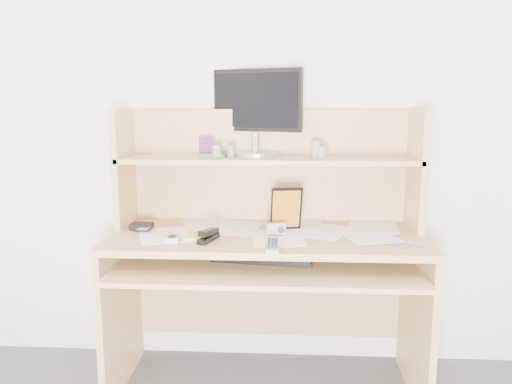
# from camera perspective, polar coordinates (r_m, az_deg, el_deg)

# --- Properties ---
(back_wall) EXTENTS (3.60, 0.04, 2.50)m
(back_wall) POSITION_cam_1_polar(r_m,az_deg,el_deg) (2.50, 1.52, 8.29)
(back_wall) COLOR white
(back_wall) RESTS_ON floor
(desk) EXTENTS (1.40, 0.70, 1.30)m
(desk) POSITION_cam_1_polar(r_m,az_deg,el_deg) (2.34, 1.28, -5.60)
(desk) COLOR tan
(desk) RESTS_ON floor
(paper_clutter) EXTENTS (1.32, 0.54, 0.01)m
(paper_clutter) POSITION_cam_1_polar(r_m,az_deg,el_deg) (2.25, 1.21, -4.72)
(paper_clutter) COLOR white
(paper_clutter) RESTS_ON desk
(keyboard) EXTENTS (0.46, 0.22, 0.03)m
(keyboard) POSITION_cam_1_polar(r_m,az_deg,el_deg) (2.21, 0.79, -7.40)
(keyboard) COLOR black
(keyboard) RESTS_ON desk
(tv_remote) EXTENTS (0.06, 0.19, 0.02)m
(tv_remote) POSITION_cam_1_polar(r_m,az_deg,el_deg) (2.01, 1.89, -6.17)
(tv_remote) COLOR #989893
(tv_remote) RESTS_ON paper_clutter
(flip_phone) EXTENTS (0.06, 0.10, 0.02)m
(flip_phone) POSITION_cam_1_polar(r_m,az_deg,el_deg) (2.15, -9.45, -5.16)
(flip_phone) COLOR silver
(flip_phone) RESTS_ON paper_clutter
(stapler) EXTENTS (0.08, 0.15, 0.04)m
(stapler) POSITION_cam_1_polar(r_m,az_deg,el_deg) (2.13, -5.46, -4.88)
(stapler) COLOR black
(stapler) RESTS_ON paper_clutter
(wallet) EXTENTS (0.10, 0.09, 0.02)m
(wallet) POSITION_cam_1_polar(r_m,az_deg,el_deg) (2.38, -12.97, -3.80)
(wallet) COLOR black
(wallet) RESTS_ON paper_clutter
(sticky_note_pad) EXTENTS (0.07, 0.07, 0.01)m
(sticky_note_pad) POSITION_cam_1_polar(r_m,az_deg,el_deg) (2.18, -7.14, -5.21)
(sticky_note_pad) COLOR yellow
(sticky_note_pad) RESTS_ON desk
(digital_camera) EXTENTS (0.09, 0.05, 0.05)m
(digital_camera) POSITION_cam_1_polar(r_m,az_deg,el_deg) (2.21, 2.27, -4.22)
(digital_camera) COLOR #A5A5A7
(digital_camera) RESTS_ON paper_clutter
(game_case) EXTENTS (0.14, 0.04, 0.20)m
(game_case) POSITION_cam_1_polar(r_m,az_deg,el_deg) (2.27, 3.47, -1.92)
(game_case) COLOR black
(game_case) RESTS_ON paper_clutter
(blue_pen) EXTENTS (0.11, 0.06, 0.01)m
(blue_pen) POSITION_cam_1_polar(r_m,az_deg,el_deg) (2.13, 16.89, -5.86)
(blue_pen) COLOR blue
(blue_pen) RESTS_ON paper_clutter
(card_box) EXTENTS (0.07, 0.04, 0.09)m
(card_box) POSITION_cam_1_polar(r_m,az_deg,el_deg) (2.38, -5.73, 5.16)
(card_box) COLOR maroon
(card_box) RESTS_ON desk
(shelf_book) EXTENTS (0.14, 0.18, 0.02)m
(shelf_book) POSITION_cam_1_polar(r_m,az_deg,el_deg) (2.39, -4.60, 4.32)
(shelf_book) COLOR #368744
(shelf_book) RESTS_ON desk
(chip_stack_a) EXTENTS (0.05, 0.05, 0.06)m
(chip_stack_a) POSITION_cam_1_polar(r_m,az_deg,el_deg) (2.31, -4.50, 4.65)
(chip_stack_a) COLOR black
(chip_stack_a) RESTS_ON desk
(chip_stack_b) EXTENTS (0.04, 0.04, 0.06)m
(chip_stack_b) POSITION_cam_1_polar(r_m,az_deg,el_deg) (2.33, -2.91, 4.71)
(chip_stack_b) COLOR silver
(chip_stack_b) RESTS_ON desk
(chip_stack_c) EXTENTS (0.05, 0.05, 0.05)m
(chip_stack_c) POSITION_cam_1_polar(r_m,az_deg,el_deg) (2.30, 7.57, 4.51)
(chip_stack_c) COLOR black
(chip_stack_c) RESTS_ON desk
(chip_stack_d) EXTENTS (0.05, 0.05, 0.08)m
(chip_stack_d) POSITION_cam_1_polar(r_m,az_deg,el_deg) (2.33, 6.87, 4.88)
(chip_stack_d) COLOR white
(chip_stack_d) RESTS_ON desk
(monitor) EXTENTS (0.45, 0.25, 0.41)m
(monitor) POSITION_cam_1_polar(r_m,az_deg,el_deg) (2.42, -0.08, 9.41)
(monitor) COLOR #B1B1B6
(monitor) RESTS_ON desk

